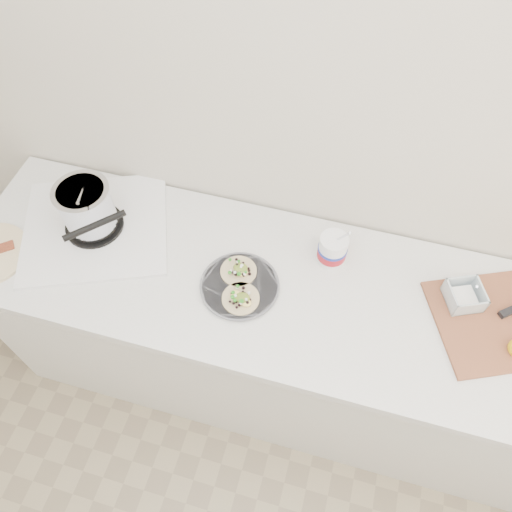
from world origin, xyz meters
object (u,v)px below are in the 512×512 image
(taco_plate, at_px, (240,284))
(tub, at_px, (333,248))
(cutboard, at_px, (509,314))
(stove, at_px, (90,214))

(taco_plate, relative_size, tub, 1.20)
(taco_plate, xyz_separation_m, cutboard, (0.88, 0.13, 0.00))
(stove, height_order, taco_plate, stove)
(taco_plate, distance_m, cutboard, 0.89)
(tub, bearing_deg, cutboard, -6.51)
(cutboard, bearing_deg, tub, 149.75)
(stove, bearing_deg, cutboard, -21.13)
(tub, bearing_deg, taco_plate, -144.95)
(cutboard, bearing_deg, stove, 157.41)
(taco_plate, height_order, tub, tub)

